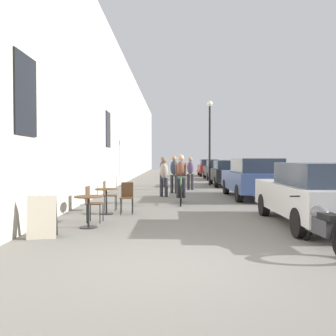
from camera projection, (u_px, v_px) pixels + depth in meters
The scene contains 20 objects.
ground_plane at pixel (179, 266), 5.22m from camera, with size 88.00×88.00×0.00m, color slate.
building_facade_left at pixel (110, 112), 19.14m from camera, with size 0.54×68.00×8.13m.
cafe_table_near at pixel (88, 205), 8.11m from camera, with size 0.64×0.64×0.72m.
cafe_chair_near_toward_street at pixel (92, 201), 8.81m from camera, with size 0.39×0.39×0.89m.
cafe_table_mid at pixel (106, 196), 10.10m from camera, with size 0.64×0.64×0.72m.
cafe_chair_mid_toward_street at pixel (108, 193), 10.78m from camera, with size 0.39×0.39×0.89m.
cafe_chair_mid_toward_wall at pixel (127, 196), 10.17m from camera, with size 0.39×0.39×0.89m.
sandwich_board_sign at pixel (42, 217), 7.09m from camera, with size 0.62×0.49×0.84m.
cyclist_on_bicycle at pixel (181, 180), 12.43m from camera, with size 0.52×1.76×1.74m.
pedestrian_near at pixel (164, 175), 14.66m from camera, with size 0.38×0.30×1.59m.
pedestrian_mid at pixel (174, 172), 16.21m from camera, with size 0.35×0.26×1.69m.
pedestrian_far at pixel (190, 171), 17.88m from camera, with size 0.35×0.25×1.64m.
pedestrian_furthest at pixel (163, 170), 19.72m from camera, with size 0.38×0.30×1.65m.
street_lamp at pixel (210, 132), 20.67m from camera, with size 0.32×0.32×4.90m.
parked_car_nearest at pixel (314, 193), 8.30m from camera, with size 1.76×4.15×1.47m.
parked_car_second at pixel (253, 178), 14.15m from camera, with size 1.91×4.44×1.57m.
parked_car_third at pixel (227, 173), 20.49m from camera, with size 1.76×4.10×1.45m.
parked_car_fourth at pixel (217, 169), 26.59m from camera, with size 1.77×4.11×1.46m.
parked_car_fifth at pixel (208, 167), 31.93m from camera, with size 1.81×4.19×1.48m.
parked_motorcycle at pixel (322, 226), 6.22m from camera, with size 0.62×2.15×0.92m.
Camera 1 is at (-0.10, -5.18, 1.58)m, focal length 38.23 mm.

